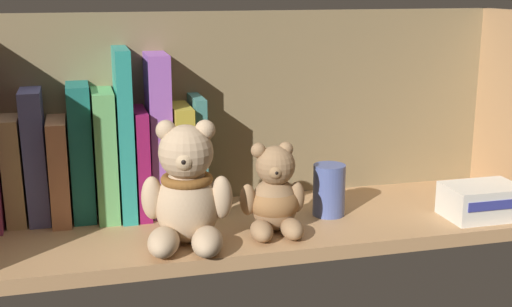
# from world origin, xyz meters

# --- Properties ---
(shelf_board) EXTENTS (0.82, 0.24, 0.02)m
(shelf_board) POSITION_xyz_m (0.00, 0.00, 0.01)
(shelf_board) COLOR tan
(shelf_board) RESTS_ON ground
(shelf_back_panel) EXTENTS (0.85, 0.01, 0.32)m
(shelf_back_panel) POSITION_xyz_m (0.00, 0.13, 0.16)
(shelf_back_panel) COLOR olive
(shelf_back_panel) RESTS_ON ground
(book_1) EXTENTS (0.03, 0.10, 0.16)m
(book_1) POSITION_xyz_m (-0.35, 0.10, 0.10)
(book_1) COLOR tan
(book_1) RESTS_ON shelf_board
(book_2) EXTENTS (0.03, 0.10, 0.19)m
(book_2) POSITION_xyz_m (-0.32, 0.10, 0.12)
(book_2) COLOR #535590
(book_2) RESTS_ON shelf_board
(book_3) EXTENTS (0.03, 0.14, 0.15)m
(book_3) POSITION_xyz_m (-0.29, 0.10, 0.10)
(book_3) COLOR #B97651
(book_3) RESTS_ON shelf_board
(book_4) EXTENTS (0.03, 0.11, 0.20)m
(book_4) POSITION_xyz_m (-0.26, 0.10, 0.12)
(book_4) COLOR #19635A
(book_4) RESTS_ON shelf_board
(book_5) EXTENTS (0.03, 0.14, 0.19)m
(book_5) POSITION_xyz_m (-0.22, 0.10, 0.11)
(book_5) COLOR #5DA55C
(book_5) RESTS_ON shelf_board
(book_6) EXTENTS (0.02, 0.15, 0.25)m
(book_6) POSITION_xyz_m (-0.19, 0.10, 0.14)
(book_6) COLOR teal
(book_6) RESTS_ON shelf_board
(book_7) EXTENTS (0.02, 0.14, 0.16)m
(book_7) POSITION_xyz_m (-0.17, 0.10, 0.10)
(book_7) COLOR #85144A
(book_7) RESTS_ON shelf_board
(book_8) EXTENTS (0.03, 0.12, 0.24)m
(book_8) POSITION_xyz_m (-0.14, 0.10, 0.14)
(book_8) COLOR #9455B2
(book_8) RESTS_ON shelf_board
(book_9) EXTENTS (0.03, 0.13, 0.16)m
(book_9) POSITION_xyz_m (-0.11, 0.10, 0.10)
(book_9) COLOR #AA962E
(book_9) RESTS_ON shelf_board
(book_10) EXTENTS (0.02, 0.11, 0.17)m
(book_10) POSITION_xyz_m (-0.09, 0.10, 0.11)
(book_10) COLOR #39746D
(book_10) RESTS_ON shelf_board
(teddy_bear_larger) EXTENTS (0.13, 0.13, 0.17)m
(teddy_bear_larger) POSITION_xyz_m (-0.13, -0.06, 0.09)
(teddy_bear_larger) COLOR tan
(teddy_bear_larger) RESTS_ON shelf_board
(teddy_bear_smaller) EXTENTS (0.09, 0.10, 0.13)m
(teddy_bear_smaller) POSITION_xyz_m (-0.00, -0.05, 0.07)
(teddy_bear_smaller) COLOR #93704C
(teddy_bear_smaller) RESTS_ON shelf_board
(pillar_candle) EXTENTS (0.05, 0.05, 0.08)m
(pillar_candle) POSITION_xyz_m (0.10, 0.00, 0.06)
(pillar_candle) COLOR #4C5B99
(pillar_candle) RESTS_ON shelf_board
(small_product_box) EXTENTS (0.11, 0.08, 0.05)m
(small_product_box) POSITION_xyz_m (0.31, -0.07, 0.04)
(small_product_box) COLOR silver
(small_product_box) RESTS_ON shelf_board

